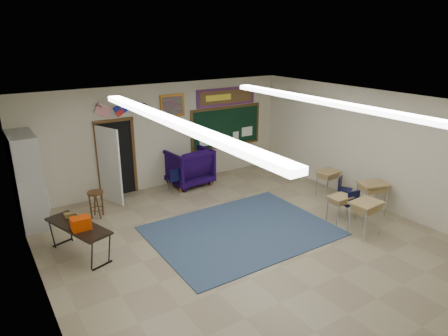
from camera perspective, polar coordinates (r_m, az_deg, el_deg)
floor at (r=8.64m, az=4.51°, el=-11.40°), size 9.00×9.00×0.00m
back_wall at (r=11.70m, az=-8.82°, el=4.56°), size 8.00×0.04×3.00m
left_wall at (r=6.55m, az=-24.51°, el=-8.70°), size 0.04×9.00×3.00m
right_wall at (r=10.81m, az=21.85°, el=2.21°), size 0.04×9.00×3.00m
ceiling at (r=7.59m, az=5.09°, el=8.59°), size 8.00×9.00×0.04m
area_rug at (r=9.30m, az=2.48°, el=-8.95°), size 4.00×3.00×0.02m
fluorescent_strips at (r=7.60m, az=5.08°, el=8.14°), size 3.86×6.00×0.10m
doorway at (r=11.18m, az=-15.39°, el=1.06°), size 1.10×0.89×2.16m
chalkboard at (r=12.71m, az=0.35°, el=5.75°), size 2.55×0.14×1.30m
bulletin_board at (r=12.53m, az=0.34°, el=10.15°), size 2.10×0.05×0.55m
framed_art_print at (r=11.64m, az=-7.38°, el=8.83°), size 0.75×0.05×0.65m
wall_clock at (r=11.29m, az=-11.52°, el=8.30°), size 0.32×0.05×0.32m
wall_flags at (r=10.96m, az=-15.67°, el=8.37°), size 1.16×0.06×0.70m
storage_cabinet at (r=10.29m, az=-26.23°, el=-1.56°), size 0.59×1.25×2.20m
wingback_armchair at (r=11.92m, az=-5.18°, el=0.25°), size 1.30×1.33×1.12m
student_chair_reading at (r=11.44m, az=-7.10°, el=-1.66°), size 0.40×0.40×0.73m
student_chair_desk_a at (r=10.19m, az=17.27°, el=-4.89°), size 0.44×0.44×0.78m
student_chair_desk_b at (r=11.12m, az=16.90°, el=-3.06°), size 0.48×0.48×0.70m
student_desk_front_left at (r=10.01m, az=16.13°, el=-5.40°), size 0.54×0.40×0.64m
student_desk_front_right at (r=11.43m, az=14.60°, el=-1.96°), size 0.64×0.50×0.72m
student_desk_back_left at (r=9.47m, az=19.49°, el=-6.57°), size 0.70×0.54×0.81m
student_desk_back_right at (r=10.61m, az=20.34°, el=-3.85°), size 0.82×0.71×0.82m
folding_table at (r=8.74m, az=-19.94°, el=-9.46°), size 1.02×1.71×0.92m
wooden_stool at (r=10.29m, az=-17.76°, el=-4.94°), size 0.38×0.38×0.68m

